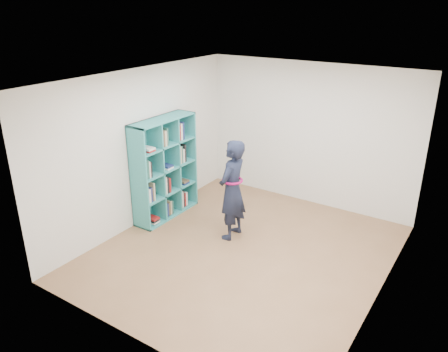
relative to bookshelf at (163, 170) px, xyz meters
The scene contains 9 objects.
floor 2.04m from the bookshelf, 10.25° to the right, with size 4.50×4.50×0.00m, color brown.
ceiling 2.55m from the bookshelf, 10.25° to the right, with size 4.50×4.50×0.00m, color white.
wall_left 0.58m from the bookshelf, 117.45° to the right, with size 0.02×4.50×2.60m, color white.
wall_right 3.87m from the bookshelf, ahead, with size 0.02×4.50×2.60m, color white.
wall_back 2.69m from the bookshelf, 46.39° to the left, with size 4.00×0.02×2.60m, color white.
wall_front 3.19m from the bookshelf, 54.68° to the right, with size 4.00×0.02×2.60m, color white.
bookshelf is the anchor object (origin of this frame).
person 1.42m from the bookshelf, ahead, with size 0.42×0.61×1.63m.
smartphone 1.28m from the bookshelf, ahead, with size 0.04×0.11×0.14m.
Camera 1 is at (2.91, -4.96, 3.56)m, focal length 35.00 mm.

